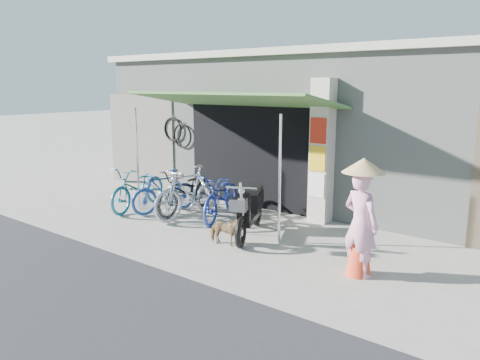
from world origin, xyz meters
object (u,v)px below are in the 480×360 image
Objects in this scene: bike_teal at (139,187)px; moped at (250,210)px; nun at (361,219)px; street_dog at (225,231)px; bike_navy at (222,196)px; bike_blue at (164,192)px; bike_silver at (189,192)px; bike_black at (187,191)px.

moped is (3.23, 0.00, -0.01)m from bike_teal.
street_dog is at bearing 20.58° from nun.
bike_navy is 3.80m from nun.
bike_navy is 1.74m from street_dog.
street_dog is 2.56m from nun.
bike_silver reaches higher than bike_blue.
bike_navy is at bearing 1.14° from bike_teal.
nun is at bearing -98.80° from street_dog.
bike_black is 0.98m from bike_navy.
bike_black reaches higher than bike_blue.
bike_teal is 3.23m from moped.
moped reaches higher than bike_navy.
nun is at bearing -18.96° from bike_teal.
bike_blue is 0.87× the size of moped.
bike_silver is 0.72m from bike_navy.
bike_navy is 2.99× the size of street_dog.
bike_teal is 1.05× the size of moped.
bike_silver is (0.76, 0.02, 0.09)m from bike_blue.
bike_teal is 2.14m from bike_navy.
street_dog is (2.12, -1.22, -0.23)m from bike_black.
nun reaches higher than bike_navy.
bike_navy is at bearing 27.84° from street_dog.
bike_blue is 0.85× the size of bike_silver.
bike_silver is 1.05× the size of nun.
bike_silver reaches higher than street_dog.
bike_blue is 0.89× the size of nun.
bike_blue is 0.51m from bike_black.
bike_silver reaches higher than bike_black.
nun is at bearing -36.11° from moped.
nun is at bearing -36.16° from bike_navy.
bike_teal is at bearing 156.42° from moped.
bike_teal is 3.03× the size of street_dog.
bike_silver is at bearing 17.80° from bike_blue.
bike_navy is at bearing -0.89° from nun.
bike_black is 1.03× the size of moped.
moped is (2.14, -0.47, 0.00)m from bike_black.
bike_teal is 0.72m from bike_blue.
bike_silver is at bearing -44.31° from bike_black.
moped reaches higher than bike_black.
moped is 2.55m from nun.
bike_silver is at bearing 48.71° from street_dog.
bike_teal reaches higher than bike_navy.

